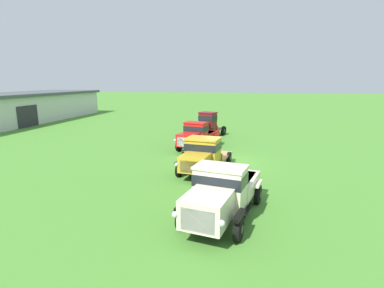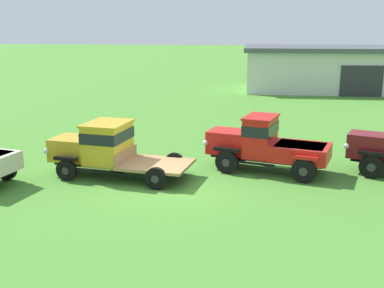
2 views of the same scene
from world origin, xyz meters
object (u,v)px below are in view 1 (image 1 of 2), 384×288
Objects in this scene: farm_shed at (21,107)px; vintage_truck_far_side at (207,125)px; vintage_truck_midrow_center at (197,136)px; vintage_truck_foreground_near at (222,191)px; vintage_truck_second_in_line at (202,155)px.

farm_shed is 25.63m from vintage_truck_far_side.
vintage_truck_midrow_center is 4.91m from vintage_truck_far_side.
vintage_truck_foreground_near is 1.17× the size of vintage_truck_far_side.
vintage_truck_foreground_near is at bearing -164.20° from vintage_truck_second_in_line.
vintage_truck_foreground_near is 16.47m from vintage_truck_far_side.
vintage_truck_foreground_near is 1.01× the size of vintage_truck_second_in_line.
vintage_truck_second_in_line is at bearing 15.80° from vintage_truck_foreground_near.
vintage_truck_foreground_near is at bearing -166.09° from vintage_truck_midrow_center.
farm_shed reaches higher than vintage_truck_far_side.
vintage_truck_midrow_center is (11.34, 2.81, 0.01)m from vintage_truck_foreground_near.
vintage_truck_second_in_line is (5.45, 1.54, 0.01)m from vintage_truck_foreground_near.
farm_shed is 4.67× the size of vintage_truck_second_in_line.
vintage_truck_midrow_center is at bearing 12.13° from vintage_truck_second_in_line.
farm_shed is at bearing 64.51° from vintage_truck_midrow_center.
farm_shed is 31.32m from vintage_truck_second_in_line.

